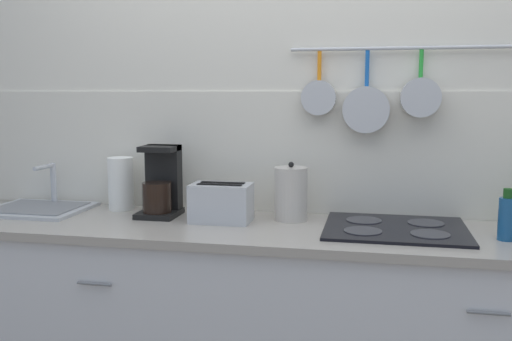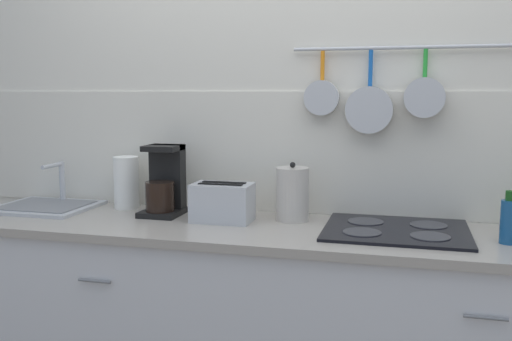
# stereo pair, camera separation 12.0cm
# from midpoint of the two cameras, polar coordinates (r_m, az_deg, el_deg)

# --- Properties ---
(wall_back) EXTENTS (7.20, 0.16, 2.60)m
(wall_back) POSITION_cam_midpoint_polar(r_m,az_deg,el_deg) (2.60, 6.29, 4.30)
(wall_back) COLOR silver
(wall_back) RESTS_ON ground_plane
(cabinet_base) EXTENTS (2.87, 0.58, 0.85)m
(cabinet_base) POSITION_cam_midpoint_polar(r_m,az_deg,el_deg) (2.48, 4.72, -16.18)
(cabinet_base) COLOR silver
(cabinet_base) RESTS_ON ground_plane
(countertop) EXTENTS (2.91, 0.61, 0.03)m
(countertop) POSITION_cam_midpoint_polar(r_m,az_deg,el_deg) (2.33, 4.85, -6.19)
(countertop) COLOR #A59E93
(countertop) RESTS_ON cabinet_base
(sink_basin) EXTENTS (0.44, 0.38, 0.21)m
(sink_basin) POSITION_cam_midpoint_polar(r_m,az_deg,el_deg) (2.87, -19.08, -3.24)
(sink_basin) COLOR #B7BABF
(sink_basin) RESTS_ON countertop
(paper_towel_roll) EXTENTS (0.12, 0.12, 0.25)m
(paper_towel_roll) POSITION_cam_midpoint_polar(r_m,az_deg,el_deg) (2.75, -11.62, -1.18)
(paper_towel_roll) COLOR white
(paper_towel_roll) RESTS_ON countertop
(coffee_maker) EXTENTS (0.17, 0.20, 0.31)m
(coffee_maker) POSITION_cam_midpoint_polar(r_m,az_deg,el_deg) (2.58, -7.85, -1.52)
(coffee_maker) COLOR black
(coffee_maker) RESTS_ON countertop
(toaster) EXTENTS (0.27, 0.16, 0.17)m
(toaster) POSITION_cam_midpoint_polar(r_m,az_deg,el_deg) (2.43, -1.97, -3.21)
(toaster) COLOR #B7BABF
(toaster) RESTS_ON countertop
(kettle) EXTENTS (0.14, 0.14, 0.25)m
(kettle) POSITION_cam_midpoint_polar(r_m,az_deg,el_deg) (2.45, 5.06, -2.37)
(kettle) COLOR beige
(kettle) RESTS_ON countertop
(cooktop) EXTENTS (0.56, 0.48, 0.01)m
(cooktop) POSITION_cam_midpoint_polar(r_m,az_deg,el_deg) (2.34, 15.28, -5.77)
(cooktop) COLOR black
(cooktop) RESTS_ON countertop
(bottle_cooking_wine) EXTENTS (0.06, 0.06, 0.19)m
(bottle_cooking_wine) POSITION_cam_midpoint_polar(r_m,az_deg,el_deg) (2.29, 25.35, -4.54)
(bottle_cooking_wine) COLOR navy
(bottle_cooking_wine) RESTS_ON countertop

